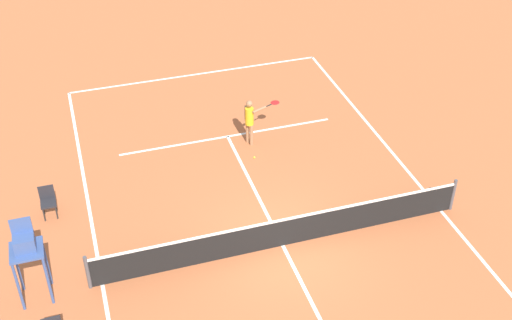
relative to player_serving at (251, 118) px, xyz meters
name	(u,v)px	position (x,y,z in m)	size (l,w,h in m)	color
ground_plane	(283,245)	(0.65, 5.11, -0.99)	(60.00, 60.00, 0.00)	#B76038
court_lines	(283,245)	(0.65, 5.11, -0.99)	(10.02, 20.91, 0.01)	white
tennis_net	(283,232)	(0.65, 5.11, -0.49)	(10.62, 0.10, 1.07)	#4C4C51
player_serving	(251,118)	(0.00, 0.00, 0.00)	(1.30, 0.61, 1.67)	#9E704C
tennis_ball	(254,157)	(0.16, 0.90, -0.95)	(0.07, 0.07, 0.07)	#CCE033
umpire_chair	(26,249)	(7.21, 5.00, 0.62)	(0.80, 0.80, 2.41)	#38518C
courtside_chair_mid	(48,200)	(6.70, 1.82, -0.45)	(0.44, 0.46, 0.95)	#262626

